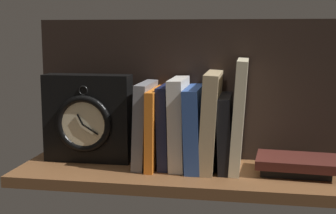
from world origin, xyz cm
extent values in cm
cube|color=brown|center=(0.00, 0.00, -1.25)|extent=(78.69, 24.93, 2.50)
cube|color=black|center=(0.00, 11.87, 17.20)|extent=(78.69, 1.20, 34.39)
cube|color=gray|center=(-10.28, 2.91, 9.85)|extent=(3.49, 14.80, 19.79)
cube|color=orange|center=(-7.69, 2.91, 9.15)|extent=(2.16, 16.71, 18.32)
cube|color=#192147|center=(-5.24, 2.91, 9.51)|extent=(2.88, 12.52, 19.09)
cube|color=silver|center=(-2.09, 2.91, 10.40)|extent=(3.87, 14.25, 20.88)
cube|color=#2D4C8E|center=(1.60, 2.91, 9.42)|extent=(4.19, 16.39, 18.96)
cube|color=tan|center=(5.29, 2.91, 11.14)|extent=(4.38, 16.36, 22.41)
cube|color=black|center=(8.72, 2.91, 8.54)|extent=(3.67, 14.77, 17.20)
cube|color=beige|center=(11.68, 2.91, 12.66)|extent=(3.68, 15.07, 25.40)
cube|color=black|center=(-24.73, 3.85, 10.62)|extent=(21.25, 5.77, 21.25)
torus|color=black|center=(-24.73, 0.57, 9.77)|extent=(13.87, 1.70, 13.87)
cylinder|color=beige|center=(-24.73, 0.57, 9.77)|extent=(11.19, 0.60, 11.19)
cube|color=black|center=(-25.36, 0.07, 10.98)|extent=(1.52, 0.30, 2.57)
cube|color=black|center=(-22.87, 0.07, 8.63)|extent=(3.90, 0.30, 2.54)
torus|color=black|center=(-24.73, 0.97, 17.70)|extent=(2.44, 0.44, 2.44)
cube|color=black|center=(24.38, 1.87, 0.92)|extent=(15.31, 10.41, 1.83)
cube|color=#471E19|center=(24.77, 1.07, 2.84)|extent=(18.51, 12.76, 2.02)
camera|label=1|loc=(14.48, -105.02, 31.69)|focal=50.92mm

